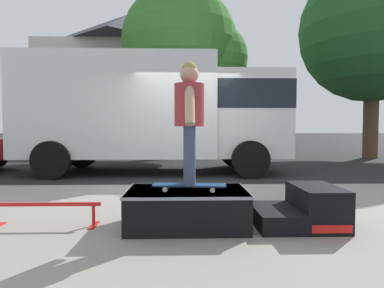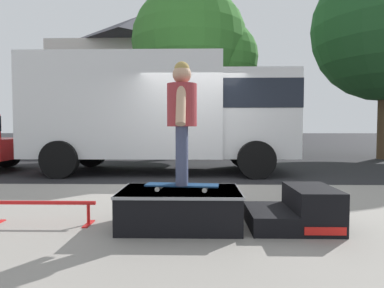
# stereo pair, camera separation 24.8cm
# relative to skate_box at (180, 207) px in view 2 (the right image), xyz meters

# --- Properties ---
(ground_plane) EXTENTS (140.00, 140.00, 0.00)m
(ground_plane) POSITION_rel_skate_box_xyz_m (0.08, 3.19, -0.34)
(ground_plane) COLOR black
(sidewalk_slab) EXTENTS (50.00, 5.00, 0.12)m
(sidewalk_slab) POSITION_rel_skate_box_xyz_m (0.08, 0.19, -0.28)
(sidewalk_slab) COLOR gray
(sidewalk_slab) RESTS_ON ground
(skate_box) EXTENTS (1.30, 0.82, 0.41)m
(skate_box) POSITION_rel_skate_box_xyz_m (0.00, 0.00, 0.00)
(skate_box) COLOR black
(skate_box) RESTS_ON sidewalk_slab
(kicker_ramp) EXTENTS (0.92, 0.78, 0.44)m
(kicker_ramp) POSITION_rel_skate_box_xyz_m (1.29, -0.00, -0.04)
(kicker_ramp) COLOR black
(kicker_ramp) RESTS_ON sidewalk_slab
(grind_rail) EXTENTS (1.21, 0.28, 0.27)m
(grind_rail) POSITION_rel_skate_box_xyz_m (-1.55, 0.05, -0.03)
(grind_rail) COLOR red
(grind_rail) RESTS_ON sidewalk_slab
(skateboard) EXTENTS (0.80, 0.27, 0.07)m
(skateboard) POSITION_rel_skate_box_xyz_m (0.02, -0.06, 0.25)
(skateboard) COLOR navy
(skateboard) RESTS_ON skate_box
(skater_kid) EXTENTS (0.32, 0.67, 1.30)m
(skater_kid) POSITION_rel_skate_box_xyz_m (0.02, -0.06, 1.03)
(skater_kid) COLOR #3F4766
(skater_kid) RESTS_ON skateboard
(box_truck) EXTENTS (6.91, 2.63, 3.05)m
(box_truck) POSITION_rel_skate_box_xyz_m (-0.76, 5.39, 1.36)
(box_truck) COLOR white
(box_truck) RESTS_ON ground
(street_tree_main) EXTENTS (5.03, 4.57, 6.86)m
(street_tree_main) POSITION_rel_skate_box_xyz_m (0.09, 9.79, 4.09)
(street_tree_main) COLOR brown
(street_tree_main) RESTS_ON ground
(house_behind) EXTENTS (9.54, 8.23, 8.40)m
(house_behind) POSITION_rel_skate_box_xyz_m (-3.62, 17.78, 3.90)
(house_behind) COLOR silver
(house_behind) RESTS_ON ground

